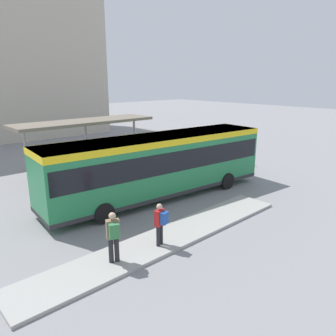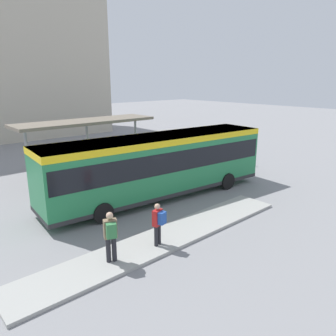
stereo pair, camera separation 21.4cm
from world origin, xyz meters
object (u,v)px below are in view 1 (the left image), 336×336
object	(u,v)px
city_bus	(159,162)
bicycle_green	(235,157)
pedestrian_waiting	(113,235)
pedestrian_companion	(161,222)
bicycle_white	(244,159)
potted_planter_near_shelter	(101,171)
bicycle_black	(225,156)

from	to	relation	value
city_bus	bicycle_green	size ratio (longest dim) A/B	7.61
pedestrian_waiting	pedestrian_companion	size ratio (longest dim) A/B	1.09
pedestrian_companion	bicycle_white	bearing A→B (deg)	-83.30
city_bus	pedestrian_waiting	world-z (taller)	city_bus
bicycle_white	potted_planter_near_shelter	world-z (taller)	potted_planter_near_shelter
pedestrian_companion	city_bus	bearing A→B (deg)	-56.23
bicycle_black	city_bus	bearing A→B (deg)	-81.08
pedestrian_waiting	bicycle_black	world-z (taller)	pedestrian_waiting
bicycle_green	potted_planter_near_shelter	world-z (taller)	potted_planter_near_shelter
bicycle_green	pedestrian_companion	bearing A→B (deg)	107.20
bicycle_black	bicycle_green	bearing A→B (deg)	9.75
city_bus	potted_planter_near_shelter	world-z (taller)	city_bus
potted_planter_near_shelter	bicycle_white	bearing A→B (deg)	-18.27
pedestrian_waiting	bicycle_black	bearing A→B (deg)	-43.11
pedestrian_waiting	city_bus	bearing A→B (deg)	-31.69
bicycle_green	pedestrian_waiting	bearing A→B (deg)	103.70
bicycle_black	potted_planter_near_shelter	bearing A→B (deg)	-107.60
pedestrian_waiting	bicycle_green	distance (m)	15.58
bicycle_green	potted_planter_near_shelter	xyz separation A→B (m)	(-9.95, 2.50, 0.29)
pedestrian_companion	bicycle_white	distance (m)	13.59
city_bus	bicycle_black	distance (m)	9.31
pedestrian_waiting	bicycle_white	bearing A→B (deg)	-48.75
bicycle_white	bicycle_green	bearing A→B (deg)	6.88
city_bus	potted_planter_near_shelter	xyz separation A→B (m)	(-0.89, 4.32, -1.23)
bicycle_white	bicycle_black	distance (m)	1.57
bicycle_green	bicycle_black	world-z (taller)	bicycle_green
city_bus	pedestrian_waiting	xyz separation A→B (m)	(-5.40, -3.95, -0.76)
pedestrian_companion	bicycle_green	world-z (taller)	pedestrian_companion
bicycle_white	potted_planter_near_shelter	distance (m)	10.45
pedestrian_companion	bicycle_white	xyz separation A→B (m)	(12.55, 5.16, -0.67)
city_bus	bicycle_black	world-z (taller)	city_bus
pedestrian_waiting	bicycle_black	distance (m)	15.67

